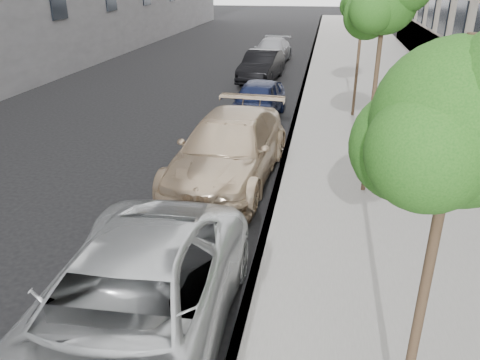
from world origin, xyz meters
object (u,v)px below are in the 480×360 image
(suv, at_px, (229,149))
(sedan_blue, at_px, (257,101))
(tree_near, at_px, (460,123))
(sedan_black, at_px, (262,66))
(tree_mid, at_px, (386,1))
(sedan_rear, at_px, (272,51))
(minivan, at_px, (129,311))

(suv, bearing_deg, sedan_blue, 94.54)
(tree_near, height_order, sedan_black, tree_near)
(tree_mid, xyz_separation_m, sedan_rear, (-4.29, 17.57, -3.62))
(minivan, distance_m, sedan_rear, 23.41)
(tree_near, height_order, sedan_blue, tree_near)
(suv, distance_m, sedan_black, 12.12)
(minivan, xyz_separation_m, sedan_blue, (-0.00, 11.60, -0.08))
(suv, height_order, sedan_black, suv)
(tree_mid, height_order, sedan_black, tree_mid)
(tree_near, xyz_separation_m, sedan_blue, (-3.41, 12.27, -3.02))
(minivan, distance_m, suv, 6.18)
(tree_mid, xyz_separation_m, minivan, (-3.41, -5.82, -3.53))
(tree_near, height_order, suv, tree_near)
(tree_near, relative_size, tree_mid, 0.88)
(sedan_black, bearing_deg, tree_mid, -66.07)
(tree_mid, height_order, minivan, tree_mid)
(tree_mid, bearing_deg, sedan_rear, 103.72)
(minivan, xyz_separation_m, sedan_black, (-0.77, 18.26, -0.06))
(tree_near, height_order, tree_mid, tree_mid)
(suv, bearing_deg, tree_mid, -2.40)
(tree_mid, bearing_deg, sedan_blue, 120.55)
(tree_near, distance_m, suv, 8.15)
(tree_mid, height_order, sedan_rear, tree_mid)
(tree_mid, distance_m, suv, 4.84)
(minivan, distance_m, sedan_black, 18.28)
(suv, relative_size, sedan_blue, 1.38)
(sedan_blue, bearing_deg, sedan_black, 99.97)
(sedan_blue, relative_size, sedan_rear, 0.86)
(tree_near, bearing_deg, tree_mid, 90.00)
(suv, relative_size, sedan_black, 1.29)
(tree_mid, relative_size, minivan, 0.90)
(tree_near, height_order, sedan_rear, tree_near)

